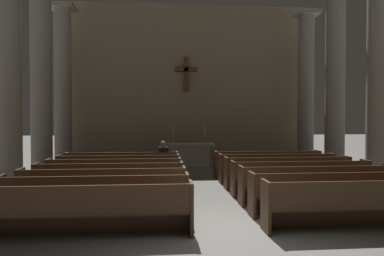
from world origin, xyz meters
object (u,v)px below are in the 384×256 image
at_px(pew_left_row_7, 123,166).
at_px(column_right_third, 335,83).
at_px(pew_left_row_1, 85,210).
at_px(altar, 189,154).
at_px(pew_right_row_4, 301,178).
at_px(candlestick_right, 205,137).
at_px(pew_left_row_6, 119,170).
at_px(pew_right_row_5, 287,172).
at_px(pew_right_row_7, 268,164).
at_px(column_right_second, 379,74).
at_px(lone_worshipper, 163,159).
at_px(pew_left_row_2, 95,198).
at_px(pew_left_row_4, 110,181).
at_px(column_left_second, 7,70).
at_px(pew_right_row_6, 277,168).
at_px(pew_left_row_5, 115,175).
at_px(pew_right_row_2, 337,193).
at_px(pew_right_row_3, 317,185).
at_px(pew_left_row_3, 103,188).
at_px(column_left_third, 41,81).
at_px(column_right_fourth, 306,89).
at_px(column_left_fourth, 63,88).
at_px(pew_right_row_1, 364,204).
at_px(candlestick_left, 173,138).

relative_size(pew_left_row_7, column_right_third, 0.53).
xyz_separation_m(pew_left_row_1, altar, (2.55, 9.17, 0.06)).
bearing_deg(pew_right_row_4, candlestick_right, 106.63).
distance_m(pew_left_row_6, pew_right_row_5, 5.20).
relative_size(pew_right_row_7, candlestick_right, 4.88).
xyz_separation_m(column_right_second, lone_worshipper, (-6.77, 1.72, -2.80)).
distance_m(pew_left_row_2, pew_left_row_7, 4.95).
relative_size(pew_left_row_4, pew_right_row_7, 1.00).
bearing_deg(column_left_second, column_right_third, 14.09).
xyz_separation_m(pew_left_row_2, pew_right_row_6, (5.10, 3.96, 0.00)).
distance_m(pew_left_row_2, pew_left_row_5, 2.97).
bearing_deg(column_left_second, pew_right_row_6, 4.82).
bearing_deg(pew_right_row_2, pew_right_row_5, 90.00).
bearing_deg(pew_left_row_4, pew_right_row_6, 21.24).
height_order(pew_left_row_7, pew_right_row_5, same).
distance_m(altar, lone_worshipper, 3.39).
xyz_separation_m(pew_right_row_2, pew_right_row_3, (0.00, 0.99, 0.00)).
relative_size(pew_right_row_4, candlestick_right, 4.88).
relative_size(pew_left_row_3, altar, 1.72).
height_order(pew_left_row_1, column_right_second, column_right_second).
bearing_deg(lone_worshipper, pew_left_row_4, -114.80).
relative_size(pew_left_row_6, column_left_third, 0.53).
bearing_deg(column_left_second, candlestick_right, 37.83).
height_order(pew_right_row_3, column_left_second, column_left_second).
xyz_separation_m(pew_right_row_2, column_left_second, (-8.16, 3.28, 3.01)).
relative_size(pew_left_row_5, pew_left_row_7, 1.00).
distance_m(column_right_second, column_right_fourth, 5.64).
bearing_deg(lone_worshipper, pew_right_row_7, -0.60).
bearing_deg(pew_left_row_4, lone_worshipper, 65.20).
bearing_deg(pew_left_row_5, pew_right_row_6, 11.00).
relative_size(pew_left_row_7, column_left_fourth, 0.53).
bearing_deg(column_right_second, column_left_second, 180.00).
distance_m(pew_right_row_7, column_left_third, 8.77).
xyz_separation_m(column_left_third, column_left_fourth, (0.00, 2.82, 0.00)).
relative_size(pew_right_row_1, column_left_second, 0.53).
bearing_deg(pew_right_row_5, column_right_fourth, 62.72).
height_order(pew_right_row_4, lone_worshipper, lone_worshipper).
bearing_deg(column_left_second, pew_left_row_5, -5.65).
distance_m(pew_left_row_6, candlestick_right, 5.38).
distance_m(column_right_third, candlestick_right, 5.78).
distance_m(pew_left_row_5, pew_right_row_1, 6.46).
bearing_deg(pew_left_row_4, pew_left_row_1, -90.00).
bearing_deg(pew_right_row_4, altar, 112.37).
relative_size(pew_right_row_7, column_left_third, 0.53).
relative_size(pew_right_row_2, candlestick_left, 4.88).
bearing_deg(column_left_third, pew_right_row_7, -7.94).
height_order(pew_left_row_2, column_right_second, column_right_second).
relative_size(pew_left_row_5, candlestick_right, 4.88).
distance_m(pew_right_row_3, column_right_fourth, 9.01).
height_order(pew_left_row_1, pew_right_row_1, same).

